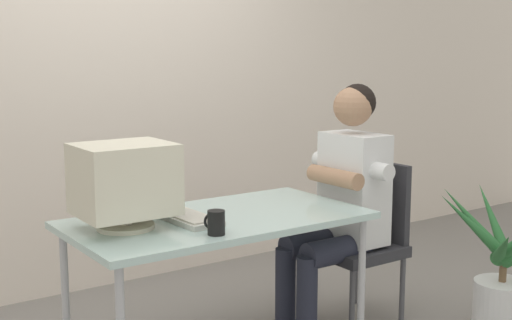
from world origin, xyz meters
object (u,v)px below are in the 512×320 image
(keyboard, at_px, (184,217))
(office_chair, at_px, (364,234))
(desk, at_px, (218,227))
(potted_plant, at_px, (503,267))
(crt_monitor, at_px, (125,180))
(person_seated, at_px, (341,197))
(desk_mug, at_px, (216,222))

(keyboard, distance_m, office_chair, 1.15)
(desk, height_order, potted_plant, potted_plant)
(crt_monitor, distance_m, person_seated, 1.24)
(crt_monitor, height_order, desk_mug, crt_monitor)
(desk, bearing_deg, crt_monitor, 174.43)
(crt_monitor, relative_size, keyboard, 0.95)
(crt_monitor, bearing_deg, potted_plant, -16.20)
(desk, xyz_separation_m, desk_mug, (-0.18, -0.27, 0.10))
(keyboard, relative_size, office_chair, 0.50)
(office_chair, bearing_deg, person_seated, -180.00)
(crt_monitor, xyz_separation_m, desk_mug, (0.27, -0.31, -0.16))
(keyboard, height_order, person_seated, person_seated)
(office_chair, xyz_separation_m, person_seated, (-0.18, -0.00, 0.23))
(person_seated, xyz_separation_m, potted_plant, (0.72, -0.52, -0.39))
(keyboard, distance_m, person_seated, 0.94)
(keyboard, relative_size, person_seated, 0.33)
(desk, relative_size, potted_plant, 1.67)
(person_seated, relative_size, potted_plant, 1.57)
(person_seated, bearing_deg, potted_plant, -36.11)
(keyboard, relative_size, desk_mug, 4.19)
(keyboard, bearing_deg, potted_plant, -18.57)
(crt_monitor, bearing_deg, office_chair, -1.63)
(crt_monitor, bearing_deg, desk, -5.57)
(crt_monitor, distance_m, desk_mug, 0.44)
(desk, bearing_deg, keyboard, 167.47)
(office_chair, bearing_deg, desk_mug, -166.54)
(office_chair, bearing_deg, crt_monitor, 178.37)
(crt_monitor, xyz_separation_m, office_chair, (1.40, -0.04, -0.45))
(desk, xyz_separation_m, potted_plant, (1.49, -0.52, -0.34))
(office_chair, height_order, person_seated, person_seated)
(desk, bearing_deg, potted_plant, -19.19)
(desk, relative_size, keyboard, 3.17)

